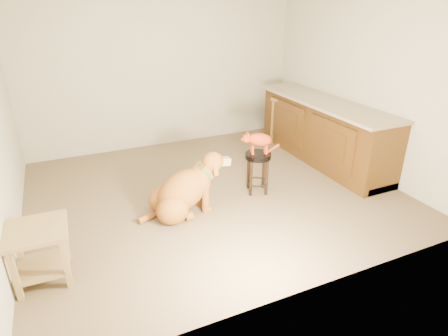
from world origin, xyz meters
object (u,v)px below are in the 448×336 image
wood_stool (288,120)px  side_table (39,246)px  tabby_kitten (258,140)px  golden_retriever (183,192)px  padded_stool (258,165)px

wood_stool → side_table: wood_stool is taller
side_table → tabby_kitten: bearing=15.4°
wood_stool → golden_retriever: bearing=-148.0°
golden_retriever → wood_stool: bearing=28.8°
padded_stool → side_table: bearing=-164.8°
padded_stool → golden_retriever: bearing=-173.0°
golden_retriever → tabby_kitten: (1.02, 0.13, 0.43)m
wood_stool → golden_retriever: (-2.36, -1.48, -0.14)m
golden_retriever → tabby_kitten: 1.12m
padded_stool → wood_stool: (1.32, 1.35, 0.04)m
padded_stool → wood_stool: 1.89m
wood_stool → tabby_kitten: size_ratio=1.55×
padded_stool → golden_retriever: golden_retriever is taller
wood_stool → golden_retriever: size_ratio=0.68×
side_table → golden_retriever: (1.49, 0.56, -0.07)m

